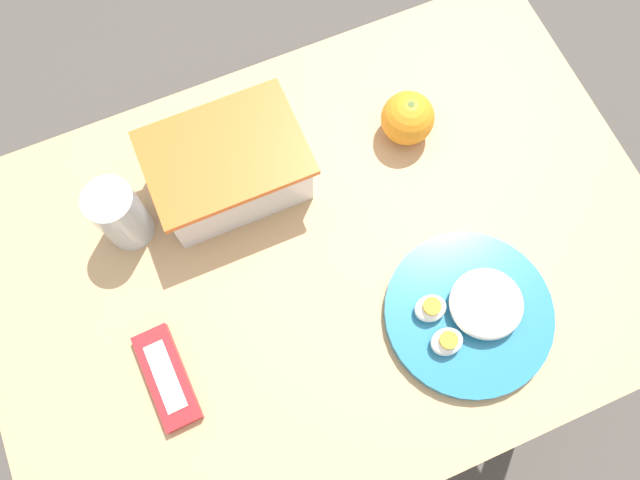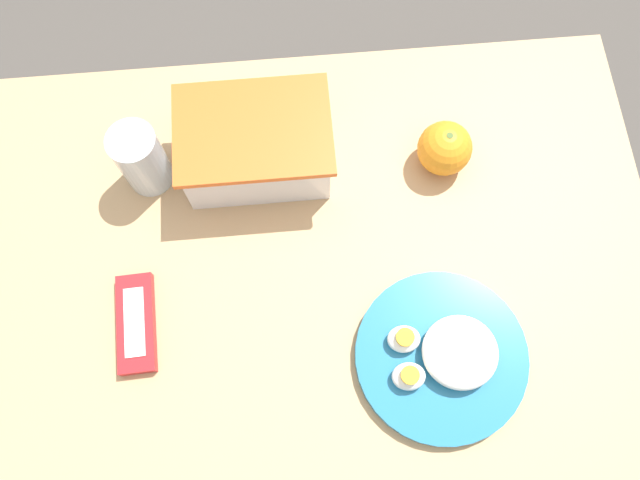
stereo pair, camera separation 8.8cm
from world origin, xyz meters
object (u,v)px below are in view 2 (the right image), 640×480
(orange_fruit, at_px, (445,148))
(food_container, at_px, (256,148))
(drinking_glass, at_px, (141,159))
(candy_bar, at_px, (136,323))
(rice_plate, at_px, (444,355))

(orange_fruit, bearing_deg, food_container, 175.37)
(orange_fruit, relative_size, drinking_glass, 0.69)
(food_container, relative_size, orange_fruit, 2.73)
(candy_bar, relative_size, drinking_glass, 1.20)
(food_container, height_order, rice_plate, food_container)
(food_container, xyz_separation_m, candy_bar, (-0.18, -0.24, -0.04))
(drinking_glass, bearing_deg, rice_plate, -37.84)
(food_container, distance_m, candy_bar, 0.30)
(drinking_glass, bearing_deg, candy_bar, -94.97)
(candy_bar, bearing_deg, food_container, 52.30)
(food_container, height_order, orange_fruit, food_container)
(rice_plate, bearing_deg, food_container, 126.26)
(orange_fruit, distance_m, drinking_glass, 0.44)
(food_container, bearing_deg, rice_plate, -53.74)
(orange_fruit, xyz_separation_m, rice_plate, (-0.04, -0.30, -0.02))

